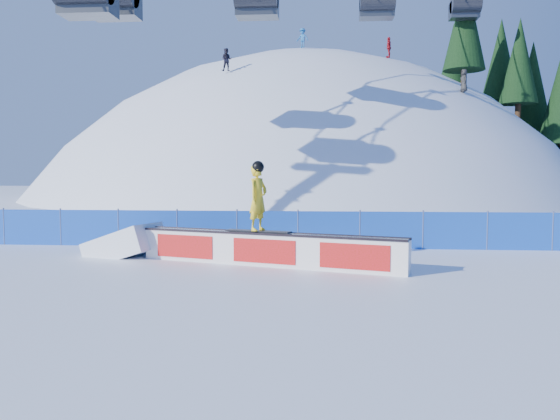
{
  "coord_description": "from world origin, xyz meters",
  "views": [
    {
      "loc": [
        1.82,
        -13.13,
        2.47
      ],
      "look_at": [
        0.53,
        3.1,
        1.33
      ],
      "focal_mm": 35.0,
      "sensor_mm": 36.0,
      "label": 1
    }
  ],
  "objects": [
    {
      "name": "distant_skiers",
      "position": [
        2.62,
        31.09,
        11.86
      ],
      "size": [
        18.17,
        8.17,
        6.45
      ],
      "color": "black",
      "rests_on": "ground"
    },
    {
      "name": "safety_fence",
      "position": [
        0.0,
        4.5,
        0.6
      ],
      "size": [
        22.05,
        0.05,
        1.3
      ],
      "color": "blue",
      "rests_on": "ground"
    },
    {
      "name": "snow_ramp",
      "position": [
        -4.04,
        2.46,
        0.0
      ],
      "size": [
        2.51,
        1.98,
        1.37
      ],
      "primitive_type": null,
      "rotation": [
        0.0,
        -0.31,
        -0.31
      ],
      "color": "white",
      "rests_on": "ground"
    },
    {
      "name": "treeline",
      "position": [
        22.99,
        40.65,
        9.54
      ],
      "size": [
        22.12,
        13.84,
        21.84
      ],
      "color": "#352315",
      "rests_on": "ground"
    },
    {
      "name": "rail_box",
      "position": [
        0.36,
        1.06,
        0.44
      ],
      "size": [
        7.19,
        2.74,
        0.89
      ],
      "rotation": [
        0.0,
        0.0,
        -0.31
      ],
      "color": "white",
      "rests_on": "ground"
    },
    {
      "name": "snow_hill",
      "position": [
        0.0,
        42.0,
        -18.0
      ],
      "size": [
        64.0,
        64.0,
        64.0
      ],
      "color": "white",
      "rests_on": "ground"
    },
    {
      "name": "ground",
      "position": [
        0.0,
        0.0,
        0.0
      ],
      "size": [
        160.0,
        160.0,
        0.0
      ],
      "primitive_type": "plane",
      "color": "white",
      "rests_on": "ground"
    },
    {
      "name": "snowboarder",
      "position": [
        0.1,
        1.14,
        1.81
      ],
      "size": [
        1.81,
        0.85,
        1.88
      ],
      "rotation": [
        0.0,
        0.0,
        1.05
      ],
      "color": "black",
      "rests_on": "rail_box"
    }
  ]
}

